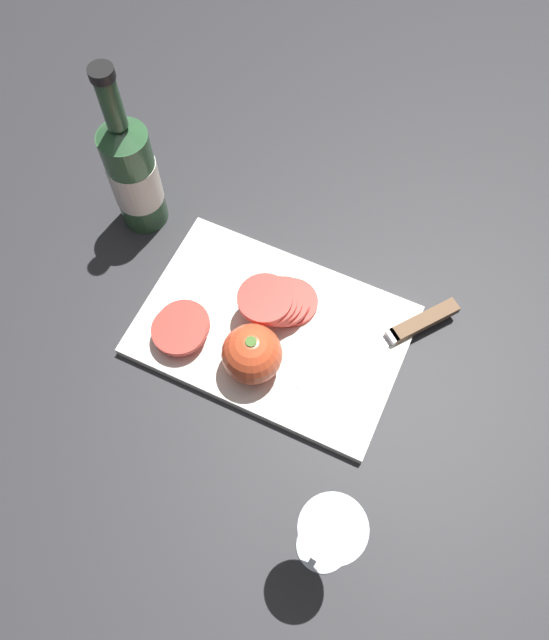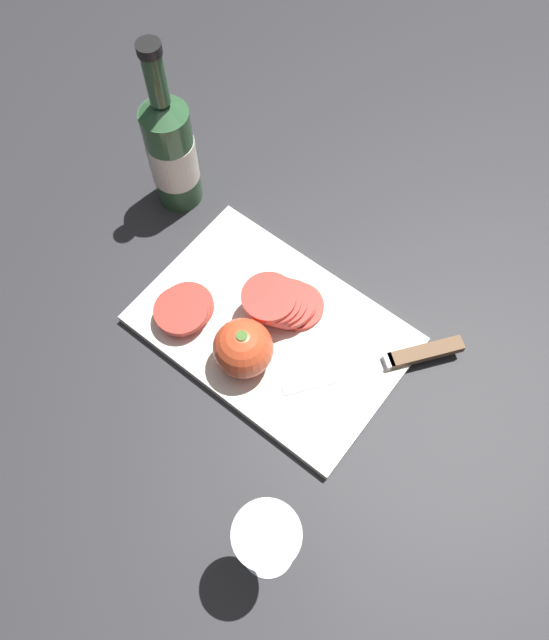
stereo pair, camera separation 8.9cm
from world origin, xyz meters
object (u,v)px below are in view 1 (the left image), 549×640
wine_glass (329,535)px  tomato_slice_stack_near (181,327)px  knife (411,327)px  whole_tomato (251,354)px  tomato_slice_stack_far (278,301)px  wine_bottle (133,173)px

wine_glass → tomato_slice_stack_near: bearing=-31.4°
wine_glass → knife: wine_glass is taller
whole_tomato → tomato_slice_stack_near: (0.12, -0.00, -0.03)m
whole_tomato → tomato_slice_stack_far: bearing=-88.3°
knife → tomato_slice_stack_near: bearing=-27.5°
knife → tomato_slice_stack_far: tomato_slice_stack_far is taller
wine_glass → whole_tomato: 0.27m
tomato_slice_stack_near → wine_bottle: bearing=-45.9°
whole_tomato → knife: (-0.19, -0.15, -0.04)m
wine_bottle → tomato_slice_stack_far: bearing=164.8°
tomato_slice_stack_near → tomato_slice_stack_far: tomato_slice_stack_far is taller
knife → tomato_slice_stack_near: (0.30, 0.15, 0.01)m
knife → wine_bottle: bearing=-55.7°
wine_glass → whole_tomato: size_ratio=1.95×
wine_glass → whole_tomato: bearing=-43.9°
tomato_slice_stack_far → tomato_slice_stack_near: bearing=39.1°
whole_tomato → knife: bearing=-141.4°
wine_glass → whole_tomato: wine_glass is taller
wine_bottle → whole_tomato: size_ratio=3.54×
tomato_slice_stack_far → whole_tomato: bearing=91.7°
tomato_slice_stack_near → tomato_slice_stack_far: (-0.11, -0.09, 0.01)m
tomato_slice_stack_far → wine_glass: bearing=124.5°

